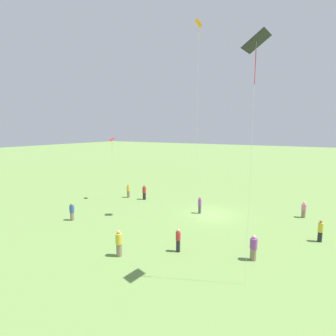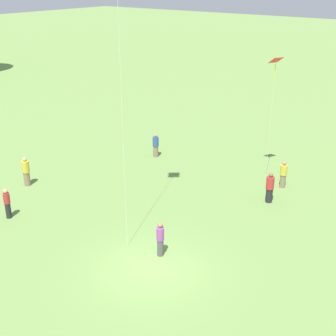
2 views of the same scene
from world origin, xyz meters
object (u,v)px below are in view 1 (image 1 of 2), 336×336
(person_1, at_px, (253,248))
(person_3, at_px, (178,240))
(person_5, at_px, (144,192))
(kite_0, at_px, (256,48))
(person_4, at_px, (320,231))
(person_7, at_px, (128,191))
(person_8, at_px, (304,210))
(kite_1, at_px, (112,142))
(person_0, at_px, (72,212))
(person_2, at_px, (200,205))
(kite_3, at_px, (198,41))
(person_6, at_px, (119,243))

(person_1, distance_m, person_3, 5.00)
(person_1, xyz_separation_m, person_5, (14.79, -8.70, 0.03))
(person_5, distance_m, kite_0, 22.24)
(person_4, distance_m, person_5, 18.84)
(person_1, relative_size, person_7, 1.03)
(person_8, xyz_separation_m, kite_0, (2.14, 14.03, 11.57))
(kite_1, bearing_deg, person_1, 48.86)
(person_0, xyz_separation_m, person_3, (-11.60, 0.66, 0.02))
(person_0, relative_size, person_2, 0.99)
(person_0, relative_size, person_3, 1.00)
(kite_1, bearing_deg, person_3, 37.75)
(person_3, bearing_deg, kite_3, 175.00)
(person_6, xyz_separation_m, person_7, (9.13, -12.45, -0.07))
(kite_1, relative_size, kite_3, 0.42)
(person_6, xyz_separation_m, person_8, (-10.31, -14.98, -0.12))
(person_0, height_order, person_2, person_2)
(person_2, height_order, person_8, person_2)
(person_3, relative_size, person_6, 0.92)
(person_0, height_order, kite_3, kite_3)
(person_1, distance_m, kite_0, 11.89)
(person_0, bearing_deg, kite_3, -43.75)
(person_2, relative_size, person_8, 1.07)
(person_2, height_order, person_5, person_5)
(kite_0, height_order, kite_3, kite_3)
(person_4, height_order, kite_0, kite_0)
(kite_1, bearing_deg, person_5, 98.39)
(person_5, xyz_separation_m, person_7, (2.27, 0.22, -0.04))
(person_3, height_order, person_5, person_5)
(person_1, height_order, person_6, person_6)
(person_4, relative_size, person_7, 1.03)
(person_3, xyz_separation_m, person_7, (12.26, -9.88, -0.02))
(kite_0, bearing_deg, person_3, -56.99)
(person_2, xyz_separation_m, person_8, (-9.22, -3.85, -0.08))
(kite_3, bearing_deg, person_1, -125.25)
(kite_3, bearing_deg, person_3, -161.36)
(person_7, relative_size, kite_1, 0.22)
(person_1, relative_size, kite_1, 0.23)
(person_0, relative_size, person_5, 0.94)
(person_6, bearing_deg, kite_0, -56.63)
(person_1, bearing_deg, person_3, -121.46)
(person_6, relative_size, person_7, 1.08)
(person_5, height_order, kite_3, kite_3)
(person_4, relative_size, kite_3, 0.10)
(person_4, bearing_deg, person_6, -14.21)
(person_1, xyz_separation_m, kite_3, (6.51, -5.42, 15.23))
(person_5, bearing_deg, person_1, 116.91)
(person_0, distance_m, person_6, 9.05)
(person_0, height_order, person_3, same)
(person_5, relative_size, kite_3, 0.10)
(person_3, xyz_separation_m, person_5, (9.99, -10.10, 0.03))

